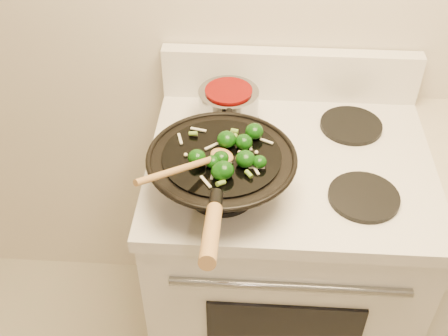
{
  "coord_description": "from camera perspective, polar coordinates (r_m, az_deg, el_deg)",
  "views": [
    {
      "loc": [
        -0.16,
        -0.02,
        1.92
      ],
      "look_at": [
        -0.22,
        1.0,
        1.02
      ],
      "focal_mm": 45.0,
      "sensor_mm": 36.0,
      "label": 1
    }
  ],
  "objects": [
    {
      "name": "stirfry",
      "position": [
        1.34,
        0.79,
        1.52
      ],
      "size": [
        0.24,
        0.22,
        0.04
      ],
      "color": "#0B3808",
      "rests_on": "wok"
    },
    {
      "name": "stove",
      "position": [
        1.88,
        5.69,
        -9.42
      ],
      "size": [
        0.78,
        0.67,
        1.08
      ],
      "color": "white",
      "rests_on": "ground"
    },
    {
      "name": "wok",
      "position": [
        1.38,
        -0.25,
        -0.38
      ],
      "size": [
        0.37,
        0.61,
        0.24
      ],
      "color": "black",
      "rests_on": "stove"
    },
    {
      "name": "saucepan",
      "position": [
        1.63,
        0.46,
        6.41
      ],
      "size": [
        0.17,
        0.28,
        0.1
      ],
      "color": "gray",
      "rests_on": "stove"
    },
    {
      "name": "wooden_spoon",
      "position": [
        1.29,
        -2.53,
        0.52
      ],
      "size": [
        0.21,
        0.24,
        0.09
      ],
      "color": "#A37640",
      "rests_on": "wok"
    }
  ]
}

